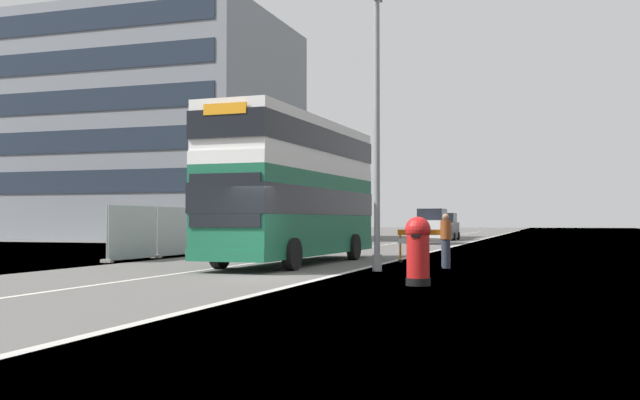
% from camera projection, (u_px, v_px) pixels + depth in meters
% --- Properties ---
extents(ground, '(140.00, 280.00, 0.10)m').
position_uv_depth(ground, '(283.00, 279.00, 19.73)').
color(ground, '#565451').
extents(double_decker_bus, '(2.99, 11.04, 5.07)m').
position_uv_depth(double_decker_bus, '(296.00, 188.00, 25.99)').
color(double_decker_bus, '#196042').
rests_on(double_decker_bus, ground).
extents(lamppost_foreground, '(0.29, 0.70, 8.48)m').
position_uv_depth(lamppost_foreground, '(377.00, 139.00, 22.21)').
color(lamppost_foreground, gray).
rests_on(lamppost_foreground, ground).
extents(red_pillar_postbox, '(0.60, 0.60, 1.62)m').
position_uv_depth(red_pillar_postbox, '(418.00, 248.00, 17.25)').
color(red_pillar_postbox, black).
rests_on(red_pillar_postbox, ground).
extents(roadworks_barrier, '(1.94, 0.91, 1.19)m').
position_uv_depth(roadworks_barrier, '(424.00, 241.00, 27.07)').
color(roadworks_barrier, orange).
rests_on(roadworks_barrier, ground).
extents(construction_site_fence, '(0.44, 13.80, 2.15)m').
position_uv_depth(construction_site_fence, '(196.00, 232.00, 33.02)').
color(construction_site_fence, '#A8AAAD').
rests_on(construction_site_fence, ground).
extents(car_oncoming_near, '(2.00, 3.93, 2.14)m').
position_uv_depth(car_oncoming_near, '(322.00, 229.00, 44.16)').
color(car_oncoming_near, slate).
rests_on(car_oncoming_near, ground).
extents(car_receding_mid, '(1.96, 4.36, 2.30)m').
position_uv_depth(car_receding_mid, '(432.00, 227.00, 48.40)').
color(car_receding_mid, silver).
rests_on(car_receding_mid, ground).
extents(car_receding_far, '(2.07, 3.81, 2.10)m').
position_uv_depth(car_receding_far, '(444.00, 227.00, 57.07)').
color(car_receding_far, slate).
rests_on(car_receding_far, ground).
extents(bare_tree_far_verge_near, '(3.03, 3.32, 5.36)m').
position_uv_depth(bare_tree_far_verge_near, '(281.00, 207.00, 60.68)').
color(bare_tree_far_verge_near, '#4C3D2D').
rests_on(bare_tree_far_verge_near, ground).
extents(bare_tree_far_verge_mid, '(1.80, 2.53, 5.18)m').
position_uv_depth(bare_tree_far_verge_mid, '(304.00, 210.00, 67.06)').
color(bare_tree_far_verge_mid, '#4C3D2D').
rests_on(bare_tree_far_verge_mid, ground).
extents(pedestrian_at_kerb, '(0.34, 0.34, 1.75)m').
position_uv_depth(pedestrian_at_kerb, '(446.00, 241.00, 23.41)').
color(pedestrian_at_kerb, '#2D3342').
rests_on(pedestrian_at_kerb, ground).
extents(backdrop_office_block, '(29.86, 17.05, 18.25)m').
position_uv_depth(backdrop_office_block, '(112.00, 133.00, 63.66)').
color(backdrop_office_block, gray).
rests_on(backdrop_office_block, ground).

